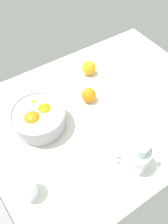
# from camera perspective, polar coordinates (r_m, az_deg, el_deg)

# --- Properties ---
(ground_plane) EXTENTS (1.28, 0.82, 0.03)m
(ground_plane) POSITION_cam_1_polar(r_m,az_deg,el_deg) (1.02, -0.03, -2.14)
(ground_plane) COLOR white
(fruit_bowl) EXTENTS (0.23, 0.23, 0.11)m
(fruit_bowl) POSITION_cam_1_polar(r_m,az_deg,el_deg) (0.96, -11.12, -1.35)
(fruit_bowl) COLOR #99999E
(fruit_bowl) RESTS_ON ground_plane
(juice_pitcher) EXTENTS (0.13, 0.11, 0.15)m
(juice_pitcher) POSITION_cam_1_polar(r_m,az_deg,el_deg) (0.87, 12.65, -10.85)
(juice_pitcher) COLOR white
(juice_pitcher) RESTS_ON ground_plane
(juice_glass) EXTENTS (0.07, 0.07, 0.09)m
(juice_glass) POSITION_cam_1_polar(r_m,az_deg,el_deg) (0.84, -14.17, -18.03)
(juice_glass) COLOR white
(juice_glass) RESTS_ON ground_plane
(loose_orange_0) EXTENTS (0.07, 0.07, 0.07)m
(loose_orange_0) POSITION_cam_1_polar(r_m,az_deg,el_deg) (1.05, 1.17, 4.24)
(loose_orange_0) COLOR orange
(loose_orange_0) RESTS_ON ground_plane
(loose_orange_1) EXTENTS (0.07, 0.07, 0.07)m
(loose_orange_1) POSITION_cam_1_polar(r_m,az_deg,el_deg) (1.18, 1.20, 10.90)
(loose_orange_1) COLOR orange
(loose_orange_1) RESTS_ON ground_plane
(spoon) EXTENTS (0.15, 0.04, 0.01)m
(spoon) POSITION_cam_1_polar(r_m,az_deg,el_deg) (1.39, 10.04, 15.80)
(spoon) COLOR silver
(spoon) RESTS_ON ground_plane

